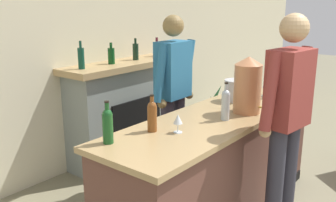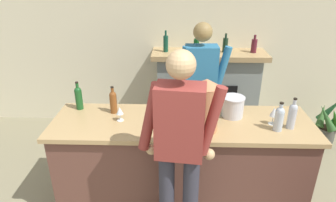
{
  "view_description": "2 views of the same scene",
  "coord_description": "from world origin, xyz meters",
  "px_view_note": "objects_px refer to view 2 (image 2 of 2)",
  "views": [
    {
      "loc": [
        -2.47,
        0.25,
        1.9
      ],
      "look_at": [
        0.09,
        2.31,
        1.03
      ],
      "focal_mm": 40.0,
      "sensor_mm": 36.0,
      "label": 1
    },
    {
      "loc": [
        0.16,
        -0.7,
        2.35
      ],
      "look_at": [
        0.07,
        2.28,
        0.97
      ],
      "focal_mm": 32.0,
      "sensor_mm": 36.0,
      "label": 2
    }
  ],
  "objects_px": {
    "wine_bottle_rose_blush": "(79,97)",
    "wine_glass_by_dispenser": "(120,111)",
    "ice_bucket_steel": "(233,107)",
    "wine_bottle_riesling_slim": "(171,114)",
    "person_customer": "(179,152)",
    "potted_plant_corner": "(329,122)",
    "wine_glass_mid_counter": "(274,113)",
    "wine_bottle_port_short": "(292,115)",
    "person_bartender": "(200,91)",
    "copper_dispenser": "(206,105)",
    "wine_bottle_merlot_tall": "(113,101)",
    "wine_bottle_cabernet_heavy": "(279,118)",
    "fireplace_stone": "(207,91)"
  },
  "relations": [
    {
      "from": "wine_bottle_rose_blush",
      "to": "wine_glass_by_dispenser",
      "type": "height_order",
      "value": "wine_bottle_rose_blush"
    },
    {
      "from": "ice_bucket_steel",
      "to": "wine_bottle_rose_blush",
      "type": "relative_size",
      "value": 0.74
    },
    {
      "from": "wine_bottle_riesling_slim",
      "to": "person_customer",
      "type": "bearing_deg",
      "value": -80.99
    },
    {
      "from": "wine_bottle_rose_blush",
      "to": "wine_bottle_riesling_slim",
      "type": "bearing_deg",
      "value": -20.37
    },
    {
      "from": "ice_bucket_steel",
      "to": "wine_bottle_riesling_slim",
      "type": "bearing_deg",
      "value": -158.29
    },
    {
      "from": "potted_plant_corner",
      "to": "wine_bottle_riesling_slim",
      "type": "distance_m",
      "value": 2.72
    },
    {
      "from": "potted_plant_corner",
      "to": "ice_bucket_steel",
      "type": "xyz_separation_m",
      "value": [
        -1.61,
        -1.14,
        0.76
      ]
    },
    {
      "from": "ice_bucket_steel",
      "to": "wine_glass_mid_counter",
      "type": "bearing_deg",
      "value": -23.31
    },
    {
      "from": "wine_bottle_rose_blush",
      "to": "wine_bottle_port_short",
      "type": "distance_m",
      "value": 2.09
    },
    {
      "from": "person_bartender",
      "to": "wine_bottle_rose_blush",
      "type": "bearing_deg",
      "value": -161.23
    },
    {
      "from": "potted_plant_corner",
      "to": "person_bartender",
      "type": "relative_size",
      "value": 0.38
    },
    {
      "from": "potted_plant_corner",
      "to": "person_customer",
      "type": "distance_m",
      "value": 2.92
    },
    {
      "from": "copper_dispenser",
      "to": "wine_bottle_merlot_tall",
      "type": "relative_size",
      "value": 1.74
    },
    {
      "from": "person_customer",
      "to": "wine_glass_by_dispenser",
      "type": "xyz_separation_m",
      "value": [
        -0.57,
        0.59,
        0.04
      ]
    },
    {
      "from": "wine_bottle_port_short",
      "to": "wine_glass_mid_counter",
      "type": "distance_m",
      "value": 0.16
    },
    {
      "from": "copper_dispenser",
      "to": "wine_bottle_port_short",
      "type": "height_order",
      "value": "copper_dispenser"
    },
    {
      "from": "potted_plant_corner",
      "to": "wine_bottle_merlot_tall",
      "type": "height_order",
      "value": "wine_bottle_merlot_tall"
    },
    {
      "from": "copper_dispenser",
      "to": "potted_plant_corner",
      "type": "bearing_deg",
      "value": 36.5
    },
    {
      "from": "wine_bottle_riesling_slim",
      "to": "wine_glass_mid_counter",
      "type": "bearing_deg",
      "value": 5.24
    },
    {
      "from": "person_customer",
      "to": "wine_bottle_merlot_tall",
      "type": "bearing_deg",
      "value": 130.99
    },
    {
      "from": "person_bartender",
      "to": "ice_bucket_steel",
      "type": "relative_size",
      "value": 8.0
    },
    {
      "from": "potted_plant_corner",
      "to": "ice_bucket_steel",
      "type": "relative_size",
      "value": 3.02
    },
    {
      "from": "wine_bottle_merlot_tall",
      "to": "wine_bottle_riesling_slim",
      "type": "height_order",
      "value": "wine_bottle_riesling_slim"
    },
    {
      "from": "potted_plant_corner",
      "to": "wine_glass_mid_counter",
      "type": "bearing_deg",
      "value": -134.22
    },
    {
      "from": "wine_bottle_riesling_slim",
      "to": "wine_glass_by_dispenser",
      "type": "bearing_deg",
      "value": 167.22
    },
    {
      "from": "wine_bottle_merlot_tall",
      "to": "wine_bottle_cabernet_heavy",
      "type": "bearing_deg",
      "value": -11.11
    },
    {
      "from": "wine_glass_mid_counter",
      "to": "person_customer",
      "type": "bearing_deg",
      "value": -147.09
    },
    {
      "from": "wine_bottle_merlot_tall",
      "to": "wine_glass_mid_counter",
      "type": "relative_size",
      "value": 1.64
    },
    {
      "from": "person_bartender",
      "to": "copper_dispenser",
      "type": "height_order",
      "value": "person_bartender"
    },
    {
      "from": "person_bartender",
      "to": "wine_glass_mid_counter",
      "type": "xyz_separation_m",
      "value": [
        0.64,
        -0.7,
        0.09
      ]
    },
    {
      "from": "wine_glass_by_dispenser",
      "to": "copper_dispenser",
      "type": "bearing_deg",
      "value": -10.4
    },
    {
      "from": "wine_glass_mid_counter",
      "to": "wine_bottle_port_short",
      "type": "bearing_deg",
      "value": -25.39
    },
    {
      "from": "wine_bottle_merlot_tall",
      "to": "wine_glass_by_dispenser",
      "type": "bearing_deg",
      "value": -60.88
    },
    {
      "from": "copper_dispenser",
      "to": "wine_bottle_port_short",
      "type": "relative_size",
      "value": 1.64
    },
    {
      "from": "wine_glass_mid_counter",
      "to": "wine_glass_by_dispenser",
      "type": "bearing_deg",
      "value": 179.05
    },
    {
      "from": "potted_plant_corner",
      "to": "ice_bucket_steel",
      "type": "height_order",
      "value": "ice_bucket_steel"
    },
    {
      "from": "wine_bottle_cabernet_heavy",
      "to": "wine_bottle_merlot_tall",
      "type": "bearing_deg",
      "value": 168.89
    },
    {
      "from": "ice_bucket_steel",
      "to": "wine_bottle_port_short",
      "type": "relative_size",
      "value": 0.74
    },
    {
      "from": "wine_bottle_merlot_tall",
      "to": "wine_glass_by_dispenser",
      "type": "relative_size",
      "value": 2.0
    },
    {
      "from": "wine_bottle_cabernet_heavy",
      "to": "person_customer",
      "type": "bearing_deg",
      "value": -152.88
    },
    {
      "from": "potted_plant_corner",
      "to": "wine_bottle_rose_blush",
      "type": "bearing_deg",
      "value": -162.19
    },
    {
      "from": "person_bartender",
      "to": "wine_bottle_cabernet_heavy",
      "type": "distance_m",
      "value": 1.05
    },
    {
      "from": "fireplace_stone",
      "to": "wine_bottle_merlot_tall",
      "type": "height_order",
      "value": "fireplace_stone"
    },
    {
      "from": "fireplace_stone",
      "to": "wine_bottle_cabernet_heavy",
      "type": "bearing_deg",
      "value": -74.71
    },
    {
      "from": "copper_dispenser",
      "to": "wine_glass_by_dispenser",
      "type": "distance_m",
      "value": 0.82
    },
    {
      "from": "wine_bottle_port_short",
      "to": "wine_glass_by_dispenser",
      "type": "distance_m",
      "value": 1.6
    },
    {
      "from": "wine_glass_by_dispenser",
      "to": "potted_plant_corner",
      "type": "bearing_deg",
      "value": 25.06
    },
    {
      "from": "potted_plant_corner",
      "to": "wine_glass_by_dispenser",
      "type": "relative_size",
      "value": 4.75
    },
    {
      "from": "person_customer",
      "to": "wine_bottle_riesling_slim",
      "type": "distance_m",
      "value": 0.5
    },
    {
      "from": "wine_bottle_merlot_tall",
      "to": "wine_bottle_cabernet_heavy",
      "type": "distance_m",
      "value": 1.59
    }
  ]
}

